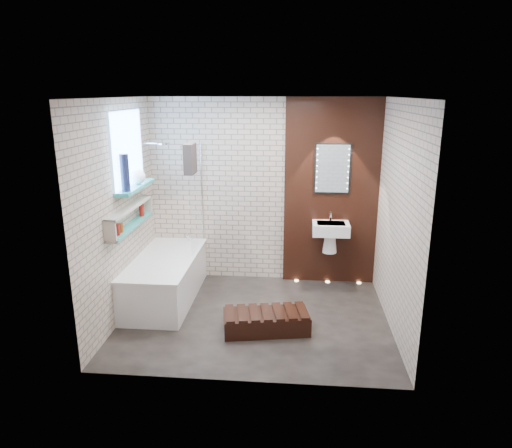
# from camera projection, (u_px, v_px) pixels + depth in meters

# --- Properties ---
(ground) EXTENTS (3.20, 3.20, 0.00)m
(ground) POSITION_uv_depth(u_px,v_px,m) (255.00, 318.00, 5.70)
(ground) COLOR black
(ground) RESTS_ON ground
(room_shell) EXTENTS (3.24, 3.20, 2.60)m
(room_shell) POSITION_uv_depth(u_px,v_px,m) (255.00, 215.00, 5.34)
(room_shell) COLOR #C1AA99
(room_shell) RESTS_ON ground
(walnut_panel) EXTENTS (1.30, 0.06, 2.60)m
(walnut_panel) POSITION_uv_depth(u_px,v_px,m) (331.00, 193.00, 6.48)
(walnut_panel) COLOR black
(walnut_panel) RESTS_ON ground
(clerestory_window) EXTENTS (0.18, 1.00, 0.94)m
(clerestory_window) POSITION_uv_depth(u_px,v_px,m) (129.00, 157.00, 5.65)
(clerestory_window) COLOR #7FADE0
(clerestory_window) RESTS_ON room_shell
(display_niche) EXTENTS (0.14, 1.30, 0.26)m
(display_niche) POSITION_uv_depth(u_px,v_px,m) (130.00, 217.00, 5.64)
(display_niche) COLOR teal
(display_niche) RESTS_ON room_shell
(bathtub) EXTENTS (0.79, 1.74, 0.70)m
(bathtub) POSITION_uv_depth(u_px,v_px,m) (166.00, 278.00, 6.15)
(bathtub) COLOR white
(bathtub) RESTS_ON ground
(bath_screen) EXTENTS (0.01, 0.78, 1.40)m
(bath_screen) POSITION_uv_depth(u_px,v_px,m) (197.00, 198.00, 6.27)
(bath_screen) COLOR white
(bath_screen) RESTS_ON bathtub
(towel) EXTENTS (0.11, 0.29, 0.38)m
(towel) POSITION_uv_depth(u_px,v_px,m) (190.00, 159.00, 5.84)
(towel) COLOR black
(towel) RESTS_ON bath_screen
(shower_head) EXTENTS (0.18, 0.18, 0.02)m
(shower_head) POSITION_uv_depth(u_px,v_px,m) (164.00, 143.00, 6.17)
(shower_head) COLOR silver
(shower_head) RESTS_ON room_shell
(washbasin) EXTENTS (0.50, 0.36, 0.58)m
(washbasin) POSITION_uv_depth(u_px,v_px,m) (330.00, 233.00, 6.43)
(washbasin) COLOR white
(washbasin) RESTS_ON walnut_panel
(led_mirror) EXTENTS (0.50, 0.02, 0.70)m
(led_mirror) POSITION_uv_depth(u_px,v_px,m) (332.00, 169.00, 6.35)
(led_mirror) COLOR black
(led_mirror) RESTS_ON walnut_panel
(walnut_step) EXTENTS (1.03, 0.60, 0.22)m
(walnut_step) POSITION_uv_depth(u_px,v_px,m) (266.00, 322.00, 5.37)
(walnut_step) COLOR black
(walnut_step) RESTS_ON ground
(niche_bottles) EXTENTS (0.06, 0.90, 0.16)m
(niche_bottles) POSITION_uv_depth(u_px,v_px,m) (130.00, 219.00, 5.65)
(niche_bottles) COLOR maroon
(niche_bottles) RESTS_ON display_niche
(sill_vases) EXTENTS (0.18, 0.58, 0.43)m
(sill_vases) POSITION_uv_depth(u_px,v_px,m) (133.00, 175.00, 5.61)
(sill_vases) COLOR white
(sill_vases) RESTS_ON clerestory_window
(floor_uplights) EXTENTS (0.96, 0.06, 0.01)m
(floor_uplights) POSITION_uv_depth(u_px,v_px,m) (328.00, 282.00, 6.76)
(floor_uplights) COLOR #FFD899
(floor_uplights) RESTS_ON ground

